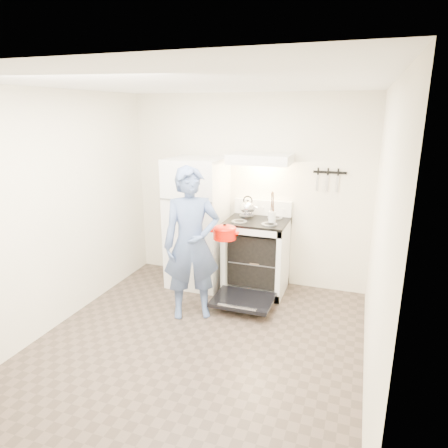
# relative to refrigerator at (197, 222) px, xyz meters

# --- Properties ---
(floor) EXTENTS (3.60, 3.60, 0.00)m
(floor) POSITION_rel_refrigerator_xyz_m (0.58, -1.45, -0.85)
(floor) COLOR #4F4035
(floor) RESTS_ON ground
(back_wall) EXTENTS (3.20, 0.02, 2.50)m
(back_wall) POSITION_rel_refrigerator_xyz_m (0.58, 0.35, 0.40)
(back_wall) COLOR #F2E9CC
(back_wall) RESTS_ON ground
(refrigerator) EXTENTS (0.70, 0.70, 1.70)m
(refrigerator) POSITION_rel_refrigerator_xyz_m (0.00, 0.00, 0.00)
(refrigerator) COLOR white
(refrigerator) RESTS_ON floor
(stove_body) EXTENTS (0.76, 0.65, 0.92)m
(stove_body) POSITION_rel_refrigerator_xyz_m (0.81, 0.02, -0.39)
(stove_body) COLOR white
(stove_body) RESTS_ON floor
(cooktop) EXTENTS (0.76, 0.65, 0.03)m
(cooktop) POSITION_rel_refrigerator_xyz_m (0.81, 0.02, 0.09)
(cooktop) COLOR black
(cooktop) RESTS_ON stove_body
(backsplash) EXTENTS (0.76, 0.07, 0.20)m
(backsplash) POSITION_rel_refrigerator_xyz_m (0.81, 0.31, 0.20)
(backsplash) COLOR white
(backsplash) RESTS_ON cooktop
(oven_door) EXTENTS (0.70, 0.54, 0.04)m
(oven_door) POSITION_rel_refrigerator_xyz_m (0.81, -0.57, -0.72)
(oven_door) COLOR black
(oven_door) RESTS_ON floor
(oven_rack) EXTENTS (0.60, 0.52, 0.01)m
(oven_rack) POSITION_rel_refrigerator_xyz_m (0.81, 0.02, -0.41)
(oven_rack) COLOR slate
(oven_rack) RESTS_ON stove_body
(range_hood) EXTENTS (0.76, 0.50, 0.12)m
(range_hood) POSITION_rel_refrigerator_xyz_m (0.81, 0.10, 0.86)
(range_hood) COLOR white
(range_hood) RESTS_ON back_wall
(knife_strip) EXTENTS (0.40, 0.02, 0.03)m
(knife_strip) POSITION_rel_refrigerator_xyz_m (1.63, 0.33, 0.70)
(knife_strip) COLOR black
(knife_strip) RESTS_ON back_wall
(pizza_stone) EXTENTS (0.34, 0.34, 0.02)m
(pizza_stone) POSITION_rel_refrigerator_xyz_m (0.85, -0.07, -0.40)
(pizza_stone) COLOR #866345
(pizza_stone) RESTS_ON oven_rack
(tea_kettle) EXTENTS (0.23, 0.19, 0.28)m
(tea_kettle) POSITION_rel_refrigerator_xyz_m (0.66, 0.11, 0.24)
(tea_kettle) COLOR silver
(tea_kettle) RESTS_ON cooktop
(utensil_jar) EXTENTS (0.10, 0.10, 0.13)m
(utensil_jar) POSITION_rel_refrigerator_xyz_m (1.03, -0.10, 0.20)
(utensil_jar) COLOR silver
(utensil_jar) RESTS_ON cooktop
(person) EXTENTS (0.75, 0.66, 1.72)m
(person) POSITION_rel_refrigerator_xyz_m (0.30, -0.87, 0.01)
(person) COLOR #384E73
(person) RESTS_ON floor
(dutch_oven) EXTENTS (0.33, 0.26, 0.22)m
(dutch_oven) POSITION_rel_refrigerator_xyz_m (0.58, -0.58, 0.08)
(dutch_oven) COLOR #E80D00
(dutch_oven) RESTS_ON person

